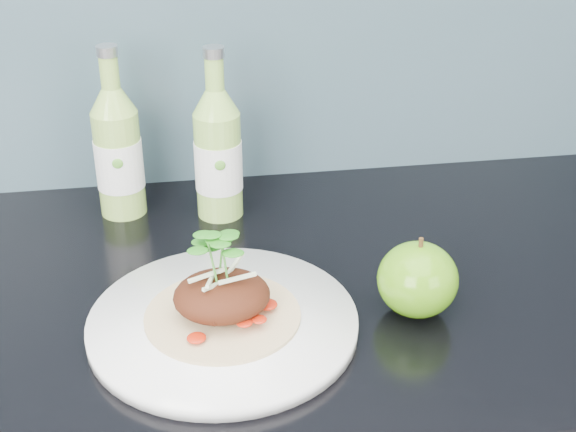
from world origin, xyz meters
The scene contains 5 objects.
dinner_plate centered at (-0.03, 1.60, 0.91)m, with size 0.32×0.32×0.02m.
pork_taco centered at (-0.03, 1.60, 0.95)m, with size 0.17×0.17×0.10m.
green_apple centered at (0.19, 1.60, 0.94)m, with size 0.09×0.09×0.09m.
cider_bottle_left centered at (-0.14, 1.89, 0.99)m, with size 0.08×0.08×0.23m.
cider_bottle_right centered at (-0.01, 1.87, 0.99)m, with size 0.07×0.07×0.23m.
Camera 1 is at (-0.07, 0.90, 1.42)m, focal length 50.00 mm.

